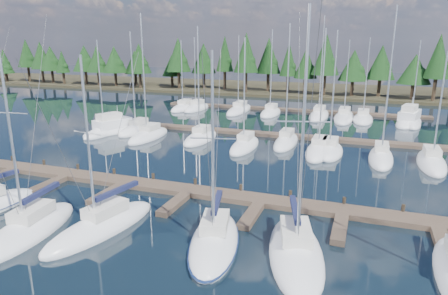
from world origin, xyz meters
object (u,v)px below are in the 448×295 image
at_px(main_dock, 187,193).
at_px(motor_yacht_right, 409,120).
at_px(front_sailboat_4, 214,241).
at_px(front_sailboat_3, 102,226).
at_px(front_sailboat_2, 30,229).
at_px(motor_yacht_left, 113,129).
at_px(front_sailboat_5, 296,252).

distance_m(main_dock, motor_yacht_right, 41.95).
bearing_deg(motor_yacht_right, main_dock, -117.04).
distance_m(front_sailboat_4, motor_yacht_right, 46.33).
xyz_separation_m(front_sailboat_3, front_sailboat_4, (7.68, 0.61, -0.00)).
relative_size(front_sailboat_2, motor_yacht_left, 1.55).
height_order(front_sailboat_3, motor_yacht_left, front_sailboat_3).
xyz_separation_m(front_sailboat_3, motor_yacht_right, (21.77, 44.74, 0.24)).
bearing_deg(front_sailboat_3, front_sailboat_2, -154.43).
distance_m(front_sailboat_3, motor_yacht_right, 49.76).
bearing_deg(front_sailboat_4, motor_yacht_left, 134.99).
xyz_separation_m(front_sailboat_2, front_sailboat_3, (4.11, 1.97, -0.01)).
height_order(front_sailboat_2, front_sailboat_5, front_sailboat_5).
relative_size(front_sailboat_2, front_sailboat_3, 1.20).
distance_m(front_sailboat_5, motor_yacht_right, 44.69).
xyz_separation_m(main_dock, front_sailboat_5, (9.84, -6.36, 0.08)).
bearing_deg(front_sailboat_4, front_sailboat_3, -175.48).
relative_size(front_sailboat_3, front_sailboat_4, 0.98).
distance_m(main_dock, motor_yacht_left, 25.84).
relative_size(front_sailboat_4, motor_yacht_left, 1.32).
bearing_deg(front_sailboat_5, front_sailboat_3, -175.37).
distance_m(front_sailboat_2, front_sailboat_5, 16.91).
distance_m(main_dock, front_sailboat_4, 8.40).
height_order(main_dock, front_sailboat_5, front_sailboat_5).
bearing_deg(front_sailboat_2, front_sailboat_5, 10.15).
relative_size(main_dock, front_sailboat_5, 3.02).
bearing_deg(front_sailboat_4, front_sailboat_2, -167.69).
xyz_separation_m(main_dock, front_sailboat_3, (-2.70, -7.37, 0.07)).
bearing_deg(main_dock, front_sailboat_3, -110.13).
bearing_deg(front_sailboat_2, main_dock, 53.91).
bearing_deg(main_dock, motor_yacht_right, 62.96).
height_order(front_sailboat_2, front_sailboat_4, front_sailboat_2).
bearing_deg(front_sailboat_3, motor_yacht_right, 64.05).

